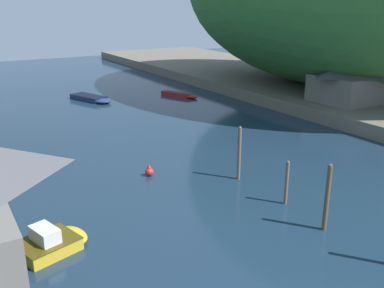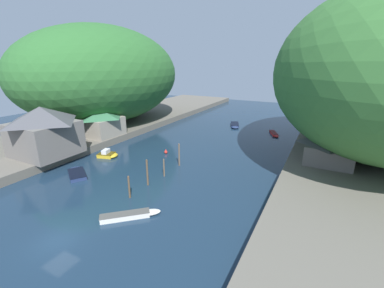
{
  "view_description": "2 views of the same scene",
  "coord_description": "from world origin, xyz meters",
  "px_view_note": "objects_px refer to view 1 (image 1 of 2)",
  "views": [
    {
      "loc": [
        -15.69,
        -0.43,
        11.31
      ],
      "look_at": [
        -0.85,
        24.15,
        1.83
      ],
      "focal_mm": 40.0,
      "sensor_mm": 36.0,
      "label": 1
    },
    {
      "loc": [
        20.16,
        -11.64,
        15.82
      ],
      "look_at": [
        2.21,
        22.51,
        3.33
      ],
      "focal_mm": 24.0,
      "sensor_mm": 36.0,
      "label": 2
    }
  ],
  "objects_px": {
    "right_bank_cottage": "(349,79)",
    "boat_white_cruiser": "(54,241)",
    "boat_yellow_tender": "(181,95)",
    "boat_open_rowboat": "(93,99)",
    "channel_buoy_near": "(149,171)"
  },
  "relations": [
    {
      "from": "right_bank_cottage",
      "to": "boat_yellow_tender",
      "type": "height_order",
      "value": "right_bank_cottage"
    },
    {
      "from": "boat_white_cruiser",
      "to": "boat_yellow_tender",
      "type": "distance_m",
      "value": 35.82
    },
    {
      "from": "right_bank_cottage",
      "to": "boat_yellow_tender",
      "type": "xyz_separation_m",
      "value": [
        -10.72,
        16.87,
        -3.53
      ]
    },
    {
      "from": "right_bank_cottage",
      "to": "boat_open_rowboat",
      "type": "distance_m",
      "value": 29.42
    },
    {
      "from": "boat_white_cruiser",
      "to": "channel_buoy_near",
      "type": "relative_size",
      "value": 4.29
    },
    {
      "from": "right_bank_cottage",
      "to": "boat_white_cruiser",
      "type": "xyz_separation_m",
      "value": [
        -33.51,
        -10.77,
        -3.33
      ]
    },
    {
      "from": "boat_white_cruiser",
      "to": "right_bank_cottage",
      "type": "bearing_deg",
      "value": 91.44
    },
    {
      "from": "boat_open_rowboat",
      "to": "right_bank_cottage",
      "type": "bearing_deg",
      "value": 115.68
    },
    {
      "from": "right_bank_cottage",
      "to": "channel_buoy_near",
      "type": "bearing_deg",
      "value": -169.38
    },
    {
      "from": "right_bank_cottage",
      "to": "boat_white_cruiser",
      "type": "distance_m",
      "value": 35.36
    },
    {
      "from": "boat_yellow_tender",
      "to": "boat_open_rowboat",
      "type": "bearing_deg",
      "value": -40.79
    },
    {
      "from": "boat_open_rowboat",
      "to": "boat_yellow_tender",
      "type": "xyz_separation_m",
      "value": [
        10.4,
        -3.32,
        -0.07
      ]
    },
    {
      "from": "boat_white_cruiser",
      "to": "channel_buoy_near",
      "type": "xyz_separation_m",
      "value": [
        7.96,
        5.98,
        -0.08
      ]
    },
    {
      "from": "right_bank_cottage",
      "to": "boat_white_cruiser",
      "type": "bearing_deg",
      "value": -162.18
    },
    {
      "from": "boat_white_cruiser",
      "to": "boat_yellow_tender",
      "type": "bearing_deg",
      "value": 124.11
    }
  ]
}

